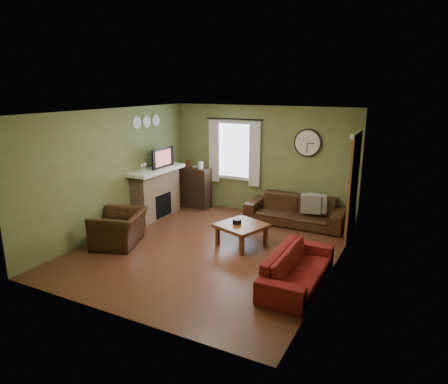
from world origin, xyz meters
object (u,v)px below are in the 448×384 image
at_px(sofa_brown, 295,210).
at_px(armchair, 119,229).
at_px(sofa_red, 298,268).
at_px(coffee_table, 242,235).
at_px(bookshelf, 194,187).

bearing_deg(sofa_brown, armchair, -134.44).
height_order(sofa_red, coffee_table, sofa_red).
height_order(bookshelf, armchair, bookshelf).
bearing_deg(armchair, bookshelf, 160.88).
bearing_deg(sofa_red, coffee_table, 54.75).
distance_m(sofa_red, coffee_table, 1.77).
bearing_deg(sofa_brown, coffee_table, -107.96).
relative_size(bookshelf, armchair, 1.00).
height_order(bookshelf, coffee_table, bookshelf).
height_order(sofa_brown, armchair, armchair).
height_order(armchair, coffee_table, armchair).
bearing_deg(sofa_red, sofa_brown, 18.15).
bearing_deg(sofa_red, armchair, 90.56).
relative_size(bookshelf, sofa_brown, 0.47).
distance_m(sofa_brown, sofa_red, 2.86).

